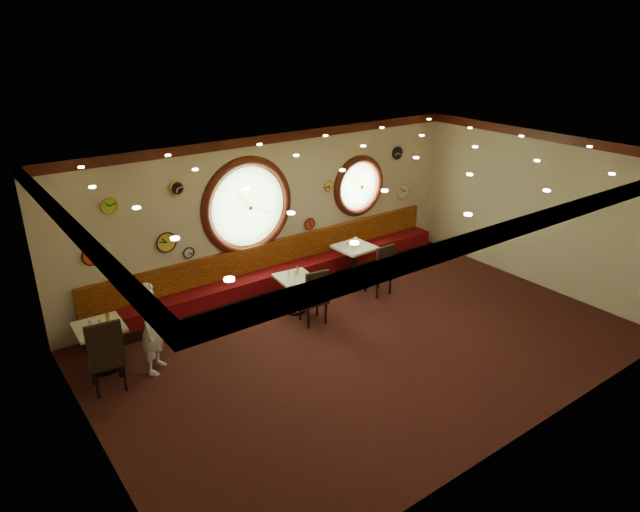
{
  "coord_description": "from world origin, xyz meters",
  "views": [
    {
      "loc": [
        -5.71,
        -6.39,
        5.19
      ],
      "look_at": [
        -0.45,
        0.8,
        1.5
      ],
      "focal_mm": 32.0,
      "sensor_mm": 36.0,
      "label": 1
    }
  ],
  "objects_px": {
    "condiment_b_salt": "(288,274)",
    "condiment_a_pepper": "(100,323)",
    "chair_b": "(315,294)",
    "condiment_b_bottle": "(298,270)",
    "condiment_b_pepper": "(295,274)",
    "table_a": "(102,342)",
    "waiter": "(152,328)",
    "table_b": "(295,289)",
    "condiment_c_bottle": "(355,241)",
    "condiment_c_salt": "(347,244)",
    "condiment_a_bottle": "(107,317)",
    "table_c": "(354,259)",
    "chair_c": "(382,266)",
    "chair_a": "(105,352)",
    "condiment_c_pepper": "(353,244)",
    "condiment_a_salt": "(90,324)"
  },
  "relations": [
    {
      "from": "chair_a",
      "to": "condiment_a_salt",
      "type": "bearing_deg",
      "value": 97.54
    },
    {
      "from": "condiment_b_salt",
      "to": "condiment_a_pepper",
      "type": "height_order",
      "value": "condiment_a_pepper"
    },
    {
      "from": "chair_b",
      "to": "condiment_a_bottle",
      "type": "height_order",
      "value": "chair_b"
    },
    {
      "from": "condiment_c_pepper",
      "to": "condiment_c_bottle",
      "type": "height_order",
      "value": "condiment_c_bottle"
    },
    {
      "from": "chair_b",
      "to": "condiment_b_bottle",
      "type": "bearing_deg",
      "value": 92.24
    },
    {
      "from": "condiment_b_pepper",
      "to": "table_a",
      "type": "bearing_deg",
      "value": 177.23
    },
    {
      "from": "waiter",
      "to": "table_b",
      "type": "bearing_deg",
      "value": -40.66
    },
    {
      "from": "condiment_c_pepper",
      "to": "condiment_a_bottle",
      "type": "xyz_separation_m",
      "value": [
        -5.15,
        -0.22,
        0.02
      ]
    },
    {
      "from": "condiment_a_bottle",
      "to": "condiment_b_salt",
      "type": "bearing_deg",
      "value": -1.78
    },
    {
      "from": "chair_c",
      "to": "condiment_a_pepper",
      "type": "xyz_separation_m",
      "value": [
        -5.36,
        0.59,
        0.21
      ]
    },
    {
      "from": "condiment_b_pepper",
      "to": "chair_b",
      "type": "bearing_deg",
      "value": -88.9
    },
    {
      "from": "chair_a",
      "to": "condiment_c_pepper",
      "type": "bearing_deg",
      "value": 16.27
    },
    {
      "from": "condiment_c_salt",
      "to": "condiment_a_pepper",
      "type": "xyz_separation_m",
      "value": [
        -5.18,
        -0.32,
        -0.03
      ]
    },
    {
      "from": "condiment_b_salt",
      "to": "condiment_a_bottle",
      "type": "height_order",
      "value": "condiment_a_bottle"
    },
    {
      "from": "chair_b",
      "to": "condiment_c_bottle",
      "type": "bearing_deg",
      "value": 39.52
    },
    {
      "from": "chair_c",
      "to": "table_c",
      "type": "bearing_deg",
      "value": 94.79
    },
    {
      "from": "condiment_a_pepper",
      "to": "waiter",
      "type": "xyz_separation_m",
      "value": [
        0.64,
        -0.51,
        -0.06
      ]
    },
    {
      "from": "table_a",
      "to": "condiment_b_bottle",
      "type": "height_order",
      "value": "condiment_b_bottle"
    },
    {
      "from": "condiment_c_salt",
      "to": "condiment_a_bottle",
      "type": "relative_size",
      "value": 0.56
    },
    {
      "from": "table_c",
      "to": "waiter",
      "type": "relative_size",
      "value": 0.53
    },
    {
      "from": "chair_c",
      "to": "condiment_b_salt",
      "type": "height_order",
      "value": "chair_c"
    },
    {
      "from": "condiment_b_salt",
      "to": "chair_c",
      "type": "bearing_deg",
      "value": -14.99
    },
    {
      "from": "chair_a",
      "to": "waiter",
      "type": "bearing_deg",
      "value": 17.6
    },
    {
      "from": "condiment_b_bottle",
      "to": "condiment_b_salt",
      "type": "bearing_deg",
      "value": 167.95
    },
    {
      "from": "table_c",
      "to": "condiment_b_pepper",
      "type": "relative_size",
      "value": 7.13
    },
    {
      "from": "chair_c",
      "to": "waiter",
      "type": "xyz_separation_m",
      "value": [
        -4.72,
        0.08,
        0.15
      ]
    },
    {
      "from": "condiment_b_salt",
      "to": "condiment_c_pepper",
      "type": "relative_size",
      "value": 1.08
    },
    {
      "from": "chair_b",
      "to": "condiment_c_bottle",
      "type": "distance_m",
      "value": 2.11
    },
    {
      "from": "condiment_c_salt",
      "to": "table_c",
      "type": "bearing_deg",
      "value": -39.89
    },
    {
      "from": "chair_c",
      "to": "condiment_b_pepper",
      "type": "bearing_deg",
      "value": 168.17
    },
    {
      "from": "chair_c",
      "to": "condiment_c_pepper",
      "type": "distance_m",
      "value": 0.87
    },
    {
      "from": "table_c",
      "to": "condiment_b_bottle",
      "type": "xyz_separation_m",
      "value": [
        -1.67,
        -0.34,
        0.3
      ]
    },
    {
      "from": "condiment_a_salt",
      "to": "condiment_a_bottle",
      "type": "relative_size",
      "value": 0.54
    },
    {
      "from": "table_a",
      "to": "condiment_b_salt",
      "type": "distance_m",
      "value": 3.49
    },
    {
      "from": "table_a",
      "to": "table_c",
      "type": "relative_size",
      "value": 0.97
    },
    {
      "from": "chair_a",
      "to": "condiment_a_salt",
      "type": "xyz_separation_m",
      "value": [
        -0.01,
        0.69,
        0.14
      ]
    },
    {
      "from": "table_b",
      "to": "condiment_b_pepper",
      "type": "relative_size",
      "value": 6.39
    },
    {
      "from": "waiter",
      "to": "condiment_a_salt",
      "type": "bearing_deg",
      "value": 97.67
    },
    {
      "from": "condiment_a_salt",
      "to": "condiment_a_pepper",
      "type": "height_order",
      "value": "condiment_a_salt"
    },
    {
      "from": "condiment_a_bottle",
      "to": "waiter",
      "type": "bearing_deg",
      "value": -46.23
    },
    {
      "from": "chair_c",
      "to": "table_a",
      "type": "bearing_deg",
      "value": 174.9
    },
    {
      "from": "condiment_a_bottle",
      "to": "condiment_c_bottle",
      "type": "xyz_separation_m",
      "value": [
        5.23,
        0.23,
        0.02
      ]
    },
    {
      "from": "condiment_c_pepper",
      "to": "condiment_b_bottle",
      "type": "bearing_deg",
      "value": -167.63
    },
    {
      "from": "condiment_b_pepper",
      "to": "condiment_b_bottle",
      "type": "distance_m",
      "value": 0.11
    },
    {
      "from": "condiment_b_salt",
      "to": "waiter",
      "type": "bearing_deg",
      "value": -171.32
    },
    {
      "from": "chair_a",
      "to": "chair_b",
      "type": "relative_size",
      "value": 1.11
    },
    {
      "from": "condiment_a_bottle",
      "to": "condiment_b_bottle",
      "type": "relative_size",
      "value": 1.01
    },
    {
      "from": "chair_c",
      "to": "condiment_a_salt",
      "type": "xyz_separation_m",
      "value": [
        -5.5,
        0.62,
        0.22
      ]
    },
    {
      "from": "chair_a",
      "to": "condiment_c_bottle",
      "type": "distance_m",
      "value": 5.57
    },
    {
      "from": "waiter",
      "to": "condiment_c_pepper",
      "type": "bearing_deg",
      "value": -38.45
    }
  ]
}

